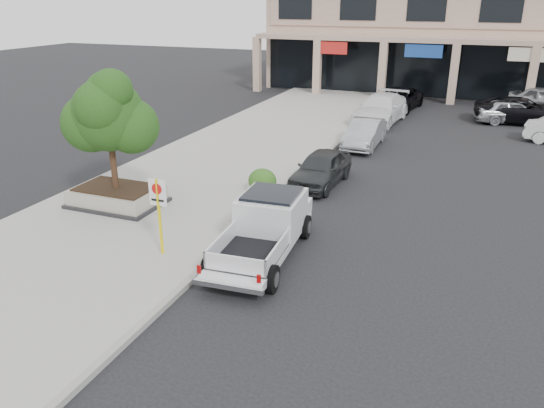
# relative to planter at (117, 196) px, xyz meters

# --- Properties ---
(ground) EXTENTS (120.00, 120.00, 0.00)m
(ground) POSITION_rel_planter_xyz_m (6.69, -1.67, -0.48)
(ground) COLOR black
(ground) RESTS_ON ground
(sidewalk) EXTENTS (8.00, 52.00, 0.15)m
(sidewalk) POSITION_rel_planter_xyz_m (1.19, 4.33, -0.40)
(sidewalk) COLOR gray
(sidewalk) RESTS_ON ground
(curb) EXTENTS (0.20, 52.00, 0.15)m
(curb) POSITION_rel_planter_xyz_m (5.14, 4.33, -0.40)
(curb) COLOR gray
(curb) RESTS_ON ground
(strip_mall) EXTENTS (40.55, 12.43, 9.50)m
(strip_mall) POSITION_rel_planter_xyz_m (14.69, 32.26, 4.27)
(strip_mall) COLOR tan
(strip_mall) RESTS_ON ground
(planter) EXTENTS (3.20, 2.20, 0.68)m
(planter) POSITION_rel_planter_xyz_m (0.00, 0.00, 0.00)
(planter) COLOR black
(planter) RESTS_ON sidewalk
(planter_tree) EXTENTS (2.90, 2.55, 4.00)m
(planter_tree) POSITION_rel_planter_xyz_m (0.13, 0.15, 2.94)
(planter_tree) COLOR #312013
(planter_tree) RESTS_ON planter
(no_parking_sign) EXTENTS (0.55, 0.09, 2.30)m
(no_parking_sign) POSITION_rel_planter_xyz_m (3.66, -2.78, 1.16)
(no_parking_sign) COLOR yellow
(no_parking_sign) RESTS_ON sidewalk
(hedge) EXTENTS (1.10, 0.99, 0.93)m
(hedge) POSITION_rel_planter_xyz_m (4.39, 3.12, 0.14)
(hedge) COLOR #1C4814
(hedge) RESTS_ON sidewalk
(pickup_truck) EXTENTS (2.36, 5.52, 1.70)m
(pickup_truck) POSITION_rel_planter_xyz_m (6.34, -1.65, 0.37)
(pickup_truck) COLOR silver
(pickup_truck) RESTS_ON ground
(curb_car_a) EXTENTS (1.90, 4.14, 1.38)m
(curb_car_a) POSITION_rel_planter_xyz_m (6.08, 5.22, 0.21)
(curb_car_a) COLOR #282B2D
(curb_car_a) RESTS_ON ground
(curb_car_b) EXTENTS (1.52, 4.20, 1.38)m
(curb_car_b) POSITION_rel_planter_xyz_m (6.46, 11.68, 0.21)
(curb_car_b) COLOR #999CA1
(curb_car_b) RESTS_ON ground
(curb_car_c) EXTENTS (2.94, 6.00, 1.68)m
(curb_car_c) POSITION_rel_planter_xyz_m (6.13, 17.54, 0.36)
(curb_car_c) COLOR white
(curb_car_c) RESTS_ON ground
(curb_car_d) EXTENTS (3.07, 5.51, 1.46)m
(curb_car_d) POSITION_rel_planter_xyz_m (6.47, 21.93, 0.25)
(curb_car_d) COLOR black
(curb_car_d) RESTS_ON ground
(lot_car_a) EXTENTS (4.60, 3.00, 1.46)m
(lot_car_a) POSITION_rel_planter_xyz_m (13.52, 20.23, 0.25)
(lot_car_a) COLOR #A9ACB1
(lot_car_a) RESTS_ON ground
(lot_car_d) EXTENTS (5.59, 2.70, 1.53)m
(lot_car_d) POSITION_rel_planter_xyz_m (14.12, 20.50, 0.29)
(lot_car_d) COLOR black
(lot_car_d) RESTS_ON ground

